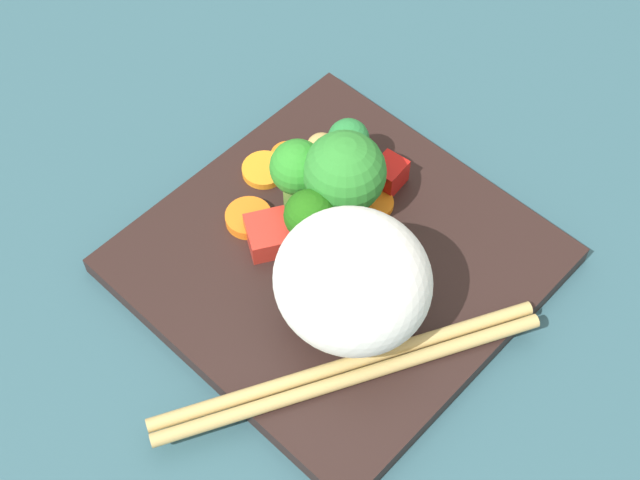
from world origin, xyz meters
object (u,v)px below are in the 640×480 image
square_plate (337,260)px  carrot_slice_4 (376,203)px  rice_mound (352,282)px  broccoli_floret_1 (309,216)px  chopstick_pair (349,371)px

square_plate → carrot_slice_4: carrot_slice_4 is taller
rice_mound → broccoli_floret_1: size_ratio=1.83×
square_plate → rice_mound: size_ratio=2.49×
rice_mound → chopstick_pair: 5.61cm
carrot_slice_4 → chopstick_pair: chopstick_pair is taller
chopstick_pair → square_plate: bearing=75.1°
rice_mound → chopstick_pair: size_ratio=0.42×
chopstick_pair → broccoli_floret_1: bearing=85.4°
broccoli_floret_1 → carrot_slice_4: broccoli_floret_1 is taller
square_plate → broccoli_floret_1: broccoli_floret_1 is taller
square_plate → chopstick_pair: 8.86cm
carrot_slice_4 → chopstick_pair: 13.01cm
rice_mound → broccoli_floret_1: (-2.21, -5.81, -1.19)cm
broccoli_floret_1 → chopstick_pair: broccoli_floret_1 is taller
square_plate → broccoli_floret_1: size_ratio=4.57×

